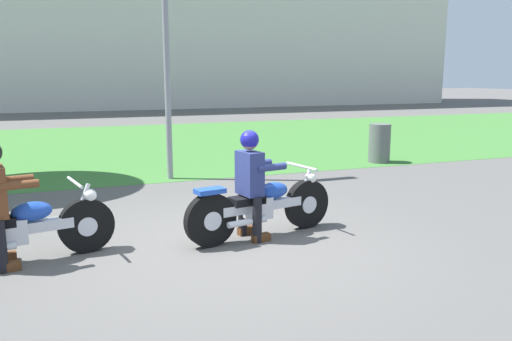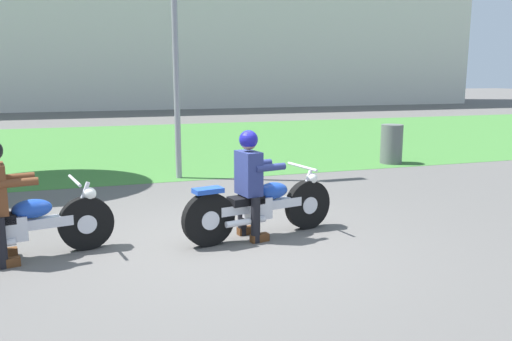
% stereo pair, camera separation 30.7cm
% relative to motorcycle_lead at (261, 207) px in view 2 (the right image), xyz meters
% --- Properties ---
extents(ground, '(120.00, 120.00, 0.00)m').
position_rel_motorcycle_lead_xyz_m(ground, '(-0.48, -0.11, -0.41)').
color(ground, '#565451').
extents(grass_verge, '(60.00, 12.00, 0.01)m').
position_rel_motorcycle_lead_xyz_m(grass_verge, '(-0.48, 9.83, -0.40)').
color(grass_verge, '#3D7533').
rests_on(grass_verge, ground).
extents(motorcycle_lead, '(2.15, 0.75, 0.90)m').
position_rel_motorcycle_lead_xyz_m(motorcycle_lead, '(0.00, 0.00, 0.00)').
color(motorcycle_lead, black).
rests_on(motorcycle_lead, ground).
extents(rider_lead, '(0.61, 0.53, 1.42)m').
position_rel_motorcycle_lead_xyz_m(rider_lead, '(-0.16, -0.03, 0.42)').
color(rider_lead, black).
rests_on(rider_lead, ground).
extents(motorcycle_follow, '(2.17, 0.75, 0.89)m').
position_rel_motorcycle_lead_xyz_m(motorcycle_follow, '(-2.93, 0.03, -0.01)').
color(motorcycle_follow, black).
rests_on(motorcycle_follow, ground).
extents(streetlight_pole, '(0.96, 0.20, 5.15)m').
position_rel_motorcycle_lead_xyz_m(streetlight_pole, '(-0.25, 4.20, 2.86)').
color(streetlight_pole, gray).
rests_on(streetlight_pole, ground).
extents(trash_can, '(0.52, 0.52, 0.94)m').
position_rel_motorcycle_lead_xyz_m(trash_can, '(4.77, 4.39, 0.06)').
color(trash_can, '#595E5B').
rests_on(trash_can, ground).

